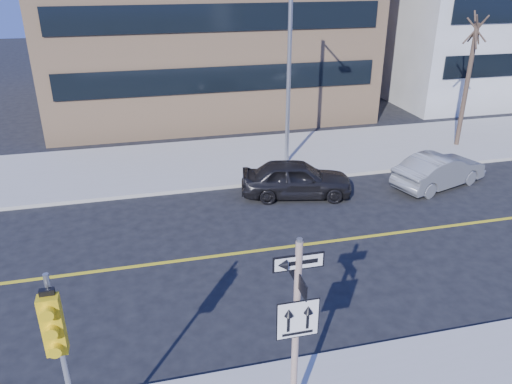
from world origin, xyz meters
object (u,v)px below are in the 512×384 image
object	(u,v)px
parked_car_b	(439,170)
street_tree_west	(476,33)
parked_car_a	(296,179)
streetlight_a	(291,60)
traffic_signal	(57,340)
sign_pole	(296,324)

from	to	relation	value
parked_car_b	street_tree_west	size ratio (longest dim) A/B	0.66
parked_car_a	streetlight_a	world-z (taller)	streetlight_a
traffic_signal	parked_car_a	bearing A→B (deg)	54.54
streetlight_a	street_tree_west	size ratio (longest dim) A/B	1.26
traffic_signal	parked_car_b	xyz separation A→B (m)	(13.37, 9.88, -2.34)
parked_car_b	street_tree_west	bearing A→B (deg)	-59.93
sign_pole	street_tree_west	world-z (taller)	street_tree_west
sign_pole	streetlight_a	distance (m)	14.05
parked_car_b	streetlight_a	distance (m)	7.60
sign_pole	street_tree_west	xyz separation A→B (m)	(13.00, 13.81, 3.09)
sign_pole	traffic_signal	world-z (taller)	sign_pole
sign_pole	traffic_signal	xyz separation A→B (m)	(-4.00, -0.15, 0.59)
sign_pole	parked_car_b	xyz separation A→B (m)	(9.37, 9.73, -1.75)
sign_pole	street_tree_west	distance (m)	19.22
sign_pole	traffic_signal	distance (m)	4.05
traffic_signal	street_tree_west	bearing A→B (deg)	39.39
sign_pole	traffic_signal	size ratio (longest dim) A/B	1.02
parked_car_a	sign_pole	bearing A→B (deg)	173.75
parked_car_b	sign_pole	bearing A→B (deg)	117.85
parked_car_a	streetlight_a	bearing A→B (deg)	0.70
sign_pole	streetlight_a	xyz separation A→B (m)	(4.00, 13.27, 2.32)
sign_pole	streetlight_a	world-z (taller)	streetlight_a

